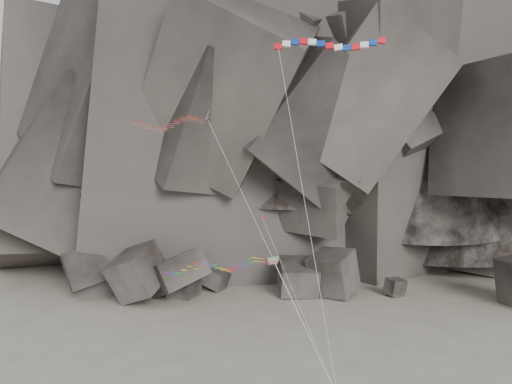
# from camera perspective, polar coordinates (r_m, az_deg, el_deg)

# --- Properties ---
(headland) EXTENTS (110.00, 70.00, 84.00)m
(headland) POSITION_cam_1_polar(r_m,az_deg,el_deg) (118.73, 2.76, 12.87)
(headland) COLOR #4F4841
(headland) RESTS_ON ground
(boulder_field) EXTENTS (80.76, 16.91, 10.17)m
(boulder_field) POSITION_cam_1_polar(r_m,az_deg,el_deg) (81.20, 1.78, -10.23)
(boulder_field) COLOR #47423F
(boulder_field) RESTS_ON ground
(delta_kite) EXTENTS (21.26, 12.19, 25.75)m
(delta_kite) POSITION_cam_1_polar(r_m,az_deg,el_deg) (54.39, -10.21, 7.74)
(delta_kite) COLOR red
(delta_kite) RESTS_ON ground
(banner_kite) EXTENTS (10.20, 5.67, 31.36)m
(banner_kite) POSITION_cam_1_polar(r_m,az_deg,el_deg) (48.01, 8.36, 16.16)
(banner_kite) COLOR red
(banner_kite) RESTS_ON ground
(parafoil_kite) EXTENTS (17.20, 7.73, 10.76)m
(parafoil_kite) POSITION_cam_1_polar(r_m,az_deg,el_deg) (50.46, -4.74, -8.39)
(parafoil_kite) COLOR yellow
(parafoil_kite) RESTS_ON ground
(pennant_kite) EXTENTS (7.12, 7.04, 14.76)m
(pennant_kite) POSITION_cam_1_polar(r_m,az_deg,el_deg) (47.72, 2.43, -7.07)
(pennant_kite) COLOR red
(pennant_kite) RESTS_ON ground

